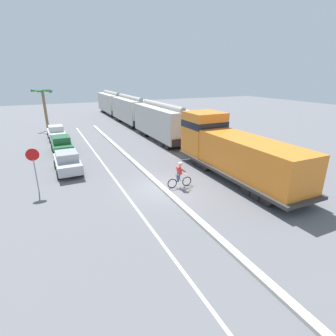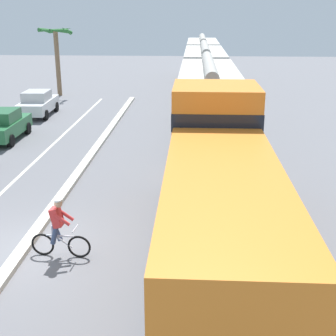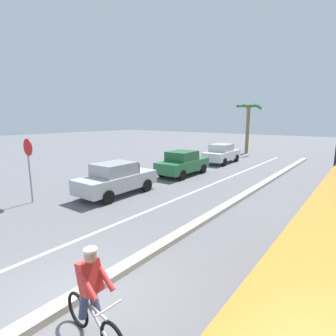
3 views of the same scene
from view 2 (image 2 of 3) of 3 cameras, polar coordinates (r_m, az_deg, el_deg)
name	(u,v)px [view 2 (image 2 of 3)]	position (r m, az deg, el deg)	size (l,w,h in m)	color
ground_plane	(25,250)	(14.23, -17.06, -9.49)	(120.00, 120.00, 0.00)	slate
median_curb	(76,177)	(19.44, -11.21, -1.03)	(0.36, 36.00, 0.16)	beige
lane_stripe	(18,177)	(20.19, -17.81, -1.07)	(0.14, 36.00, 0.01)	silver
locomotive	(219,194)	(12.76, 6.23, -3.16)	(3.10, 11.61, 4.20)	orange
hopper_car_lead	(208,101)	(24.40, 4.91, 8.13)	(2.90, 10.60, 4.18)	beige
hopper_car_middle	(204,73)	(35.87, 4.45, 11.52)	(2.90, 10.60, 4.18)	#B9B6AE
hopper_car_trailing	(202,58)	(47.40, 4.20, 13.26)	(2.90, 10.60, 4.18)	#BAB7B0
parked_car_green	(3,125)	(26.04, -19.44, 4.96)	(1.89, 4.23, 1.62)	#286B3D
parked_car_white	(38,103)	(31.62, -15.57, 7.62)	(1.94, 4.25, 1.62)	silver
cyclist	(59,230)	(13.25, -13.16, -7.33)	(1.71, 0.48, 1.71)	black
palm_tree_near	(56,44)	(38.64, -13.45, 14.46)	(2.62, 2.75, 5.43)	#846647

